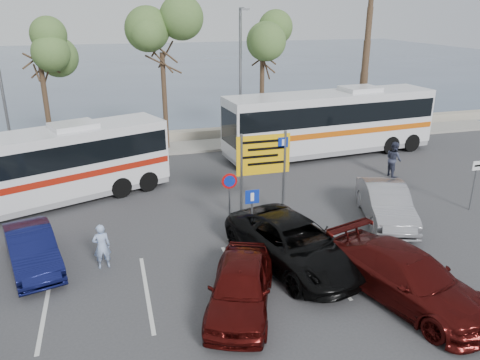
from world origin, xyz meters
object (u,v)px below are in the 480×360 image
object	(u,v)px
street_lamp_right	(241,71)
coach_bus_right	(330,125)
direction_sign	(263,161)
car_blue	(32,249)
coach_bus_left	(39,171)
pedestrian_far	(394,159)
pedestrian_near	(102,246)
car_red	(241,286)
suv_black	(294,243)
car_silver_b	(386,204)
street_lamp_left	(0,80)
car_maroon	(408,278)

from	to	relation	value
street_lamp_right	coach_bus_right	size ratio (longest dim) A/B	0.64
street_lamp_right	direction_sign	distance (m)	10.73
direction_sign	car_blue	world-z (taller)	direction_sign
coach_bus_left	pedestrian_far	distance (m)	16.85
pedestrian_near	pedestrian_far	xyz separation A→B (m)	(14.36, 5.32, 0.12)
coach_bus_right	direction_sign	bearing A→B (deg)	-131.65
coach_bus_left	street_lamp_right	bearing A→B (deg)	31.67
street_lamp_right	coach_bus_right	world-z (taller)	street_lamp_right
car_red	suv_black	xyz separation A→B (m)	(2.40, 1.89, 0.05)
pedestrian_near	suv_black	bearing A→B (deg)	159.36
street_lamp_right	car_blue	size ratio (longest dim) A/B	1.98
street_lamp_right	car_blue	bearing A→B (deg)	-131.31
pedestrian_far	car_silver_b	bearing A→B (deg)	144.22
coach_bus_right	car_silver_b	size ratio (longest dim) A/B	2.75
street_lamp_left	suv_black	xyz separation A→B (m)	(10.84, -14.16, -3.82)
car_blue	car_silver_b	bearing A→B (deg)	-14.88
coach_bus_left	car_silver_b	xyz separation A→B (m)	(13.44, -5.35, -0.86)
car_blue	car_maroon	world-z (taller)	car_maroon
direction_sign	pedestrian_far	world-z (taller)	direction_sign
coach_bus_left	car_red	xyz separation A→B (m)	(6.24, -9.39, -0.89)
street_lamp_left	car_maroon	distance (m)	21.90
street_lamp_left	car_red	distance (m)	18.55
coach_bus_right	car_red	world-z (taller)	coach_bus_right
car_maroon	pedestrian_near	xyz separation A→B (m)	(-8.58, 4.35, 0.03)
coach_bus_left	pedestrian_far	world-z (taller)	coach_bus_left
car_maroon	car_red	bearing A→B (deg)	152.52
car_silver_b	car_red	bearing A→B (deg)	-132.02
car_blue	pedestrian_far	size ratio (longest dim) A/B	2.23
pedestrian_far	coach_bus_right	bearing A→B (deg)	19.40
street_lamp_right	car_red	bearing A→B (deg)	-105.85
direction_sign	pedestrian_near	xyz separation A→B (m)	(-6.35, -2.34, -1.64)
street_lamp_right	car_silver_b	distance (m)	12.89
car_silver_b	pedestrian_far	distance (m)	5.77
direction_sign	car_red	size ratio (longest dim) A/B	0.85
direction_sign	car_silver_b	size ratio (longest dim) A/B	0.79
coach_bus_left	car_blue	size ratio (longest dim) A/B	2.78
direction_sign	coach_bus_left	bearing A→B (deg)	157.44
car_maroon	suv_black	bearing A→B (deg)	113.89
car_blue	pedestrian_far	distance (m)	17.23
street_lamp_right	coach_bus_right	xyz separation A→B (m)	(4.50, -3.02, -2.81)
pedestrian_near	pedestrian_far	size ratio (longest dim) A/B	0.87
street_lamp_left	car_silver_b	distance (m)	20.10
car_silver_b	pedestrian_far	bearing A→B (deg)	72.87
street_lamp_right	car_red	world-z (taller)	street_lamp_right
street_lamp_right	pedestrian_far	distance (m)	10.19
street_lamp_right	pedestrian_near	xyz separation A→B (m)	(-8.34, -12.67, -3.81)
coach_bus_left	coach_bus_right	bearing A→B (deg)	13.40
street_lamp_right	pedestrian_far	bearing A→B (deg)	-50.67
direction_sign	coach_bus_right	xyz separation A→B (m)	(6.50, 7.30, -0.64)
direction_sign	car_red	bearing A→B (deg)	-114.08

